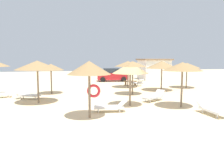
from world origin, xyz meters
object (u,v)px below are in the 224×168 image
(parasol_0, at_px, (130,69))
(lounger_5, at_px, (111,106))
(parasol_3, at_px, (128,64))
(lounger_3, at_px, (137,83))
(lounger_0, at_px, (154,97))
(parasol_5, at_px, (89,68))
(parked_car, at_px, (112,75))
(beach_cabana, at_px, (154,69))
(lounger_1, at_px, (212,109))
(parasol_8, at_px, (51,67))
(parasol_1, at_px, (182,67))
(parasol_7, at_px, (187,66))
(parasol_9, at_px, (162,65))
(parasol_4, at_px, (37,65))
(lounger_4, at_px, (27,95))
(parasol_6, at_px, (133,64))

(parasol_0, height_order, lounger_5, parasol_0)
(parasol_3, xyz_separation_m, lounger_3, (1.37, 1.15, -2.13))
(parasol_3, relative_size, lounger_0, 1.44)
(parasol_5, bearing_deg, parked_car, 73.73)
(parasol_3, height_order, beach_cabana, beach_cabana)
(lounger_0, height_order, lounger_1, lounger_0)
(parasol_3, bearing_deg, parasol_8, -160.68)
(lounger_1, bearing_deg, parked_car, 94.39)
(parasol_1, relative_size, parked_car, 0.68)
(parasol_8, bearing_deg, beach_cabana, 36.82)
(parasol_7, xyz_separation_m, parasol_9, (-3.32, -1.20, 0.14))
(parasol_4, relative_size, parasol_9, 0.99)
(parasol_4, distance_m, lounger_4, 3.01)
(lounger_0, relative_size, lounger_3, 0.98)
(parasol_4, bearing_deg, lounger_3, 38.33)
(parasol_9, xyz_separation_m, lounger_4, (-11.73, -1.89, -2.12))
(parasol_8, bearing_deg, parasol_6, -15.61)
(parasol_8, relative_size, parasol_9, 0.85)
(lounger_1, xyz_separation_m, lounger_4, (-10.48, 7.21, 0.00))
(parasol_6, bearing_deg, lounger_4, -178.17)
(lounger_0, height_order, lounger_3, lounger_3)
(parasol_7, height_order, beach_cabana, beach_cabana)
(parasol_1, relative_size, parasol_6, 1.01)
(parasol_4, distance_m, lounger_5, 6.10)
(parasol_5, bearing_deg, parasol_7, 40.30)
(parasol_6, height_order, lounger_4, parasol_6)
(parasol_0, relative_size, beach_cabana, 0.66)
(parasol_7, height_order, parked_car, parasol_7)
(parasol_3, distance_m, parasol_6, 4.63)
(parasol_1, xyz_separation_m, parasol_7, (5.20, 8.19, -0.25))
(lounger_1, xyz_separation_m, parked_car, (-1.41, 18.43, 0.52))
(parasol_7, relative_size, parked_car, 0.64)
(parasol_0, height_order, lounger_0, parasol_0)
(parasol_9, height_order, lounger_3, parasol_9)
(parasol_7, distance_m, parked_car, 10.21)
(parasol_5, distance_m, lounger_5, 2.79)
(parasol_0, distance_m, parked_car, 15.45)
(parasol_4, bearing_deg, parasol_5, -57.22)
(parasol_1, distance_m, parasol_6, 5.58)
(parasol_1, xyz_separation_m, parasol_6, (-1.49, 5.37, 0.01))
(lounger_0, relative_size, beach_cabana, 0.47)
(parasol_4, bearing_deg, beach_cabana, 44.37)
(parasol_0, xyz_separation_m, lounger_4, (-6.84, 3.99, -2.09))
(lounger_3, height_order, lounger_5, lounger_3)
(parasol_3, height_order, parasol_4, parasol_4)
(lounger_4, bearing_deg, parasol_1, -27.39)
(parasol_0, bearing_deg, lounger_1, -41.49)
(parasol_7, xyz_separation_m, parasol_8, (-13.37, -0.95, -0.00))
(parasol_6, distance_m, lounger_3, 6.53)
(lounger_1, bearing_deg, parasol_1, 106.56)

